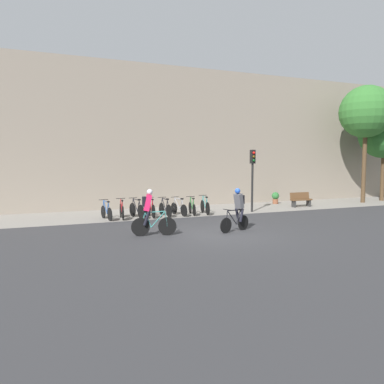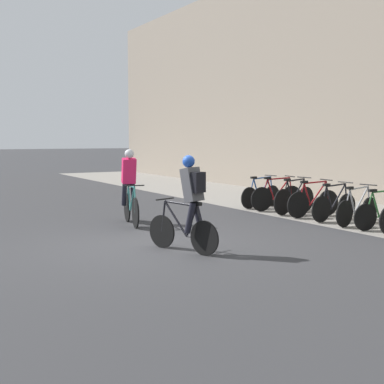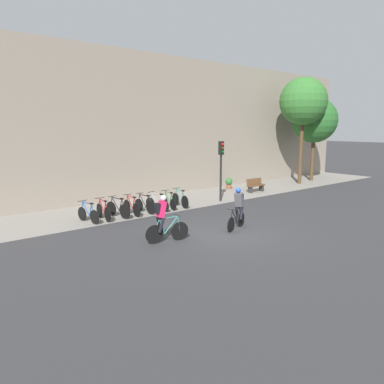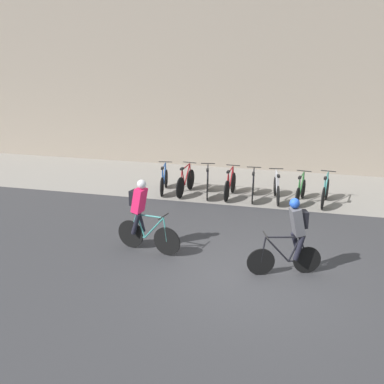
% 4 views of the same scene
% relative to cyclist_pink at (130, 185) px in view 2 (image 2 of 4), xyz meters
% --- Properties ---
extents(ground, '(200.00, 200.00, 0.00)m').
position_rel_cyclist_pink_xyz_m(ground, '(2.71, -0.72, -0.95)').
color(ground, '#333335').
extents(cyclist_pink, '(1.69, 0.57, 1.79)m').
position_rel_cyclist_pink_xyz_m(cyclist_pink, '(0.00, 0.00, 0.00)').
color(cyclist_pink, black).
rests_on(cyclist_pink, ground).
extents(cyclist_grey, '(1.57, 0.66, 1.75)m').
position_rel_cyclist_pink_xyz_m(cyclist_grey, '(3.59, -0.39, 0.00)').
color(cyclist_grey, black).
rests_on(cyclist_grey, ground).
extents(parked_bike_0, '(0.46, 1.60, 0.95)m').
position_rel_cyclist_pink_xyz_m(parked_bike_0, '(-0.88, 4.60, -0.56)').
color(parked_bike_0, black).
rests_on(parked_bike_0, ground).
extents(parked_bike_1, '(0.46, 1.70, 0.98)m').
position_rel_cyclist_pink_xyz_m(parked_bike_1, '(-0.14, 4.60, -0.54)').
color(parked_bike_1, black).
rests_on(parked_bike_1, ground).
extents(parked_bike_2, '(0.49, 1.67, 0.99)m').
position_rel_cyclist_pink_xyz_m(parked_bike_2, '(0.61, 4.60, -0.53)').
color(parked_bike_2, black).
rests_on(parked_bike_2, ground).
extents(parked_bike_3, '(0.46, 1.68, 0.98)m').
position_rel_cyclist_pink_xyz_m(parked_bike_3, '(1.36, 4.60, -0.54)').
color(parked_bike_3, black).
rests_on(parked_bike_3, ground).
extents(parked_bike_4, '(0.46, 1.61, 0.96)m').
position_rel_cyclist_pink_xyz_m(parked_bike_4, '(2.11, 4.60, -0.55)').
color(parked_bike_4, black).
rests_on(parked_bike_4, ground).
extents(parked_bike_5, '(0.46, 1.65, 0.95)m').
position_rel_cyclist_pink_xyz_m(parked_bike_5, '(2.86, 4.59, -0.56)').
color(parked_bike_5, black).
rests_on(parked_bike_5, ground).
extents(parked_bike_6, '(0.46, 1.55, 0.94)m').
position_rel_cyclist_pink_xyz_m(parked_bike_6, '(3.60, 4.60, -0.57)').
color(parked_bike_6, black).
rests_on(parked_bike_6, ground).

